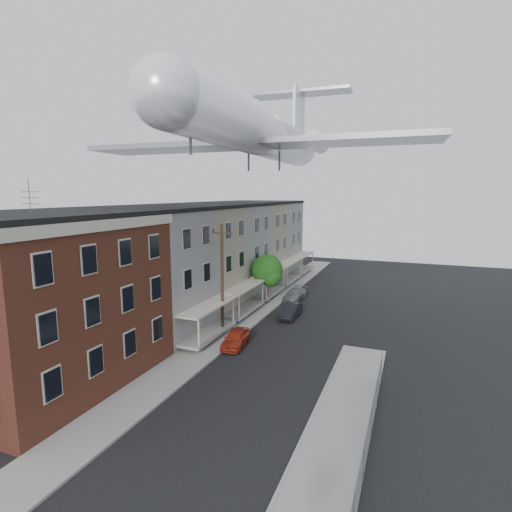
{
  "coord_description": "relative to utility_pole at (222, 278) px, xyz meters",
  "views": [
    {
      "loc": [
        8.27,
        -9.88,
        11.38
      ],
      "look_at": [
        0.74,
        9.27,
        8.13
      ],
      "focal_mm": 28.0,
      "sensor_mm": 36.0,
      "label": 1
    }
  ],
  "objects": [
    {
      "name": "airplane",
      "position": [
        2.23,
        3.08,
        11.46
      ],
      "size": [
        26.79,
        30.59,
        8.89
      ],
      "color": "white",
      "rests_on": "ground"
    },
    {
      "name": "row_house_d",
      "position": [
        -6.36,
        19.5,
        0.45
      ],
      "size": [
        11.98,
        7.0,
        10.3
      ],
      "color": "gray",
      "rests_on": "ground"
    },
    {
      "name": "car_far",
      "position": [
        2.52,
        12.42,
        -4.07
      ],
      "size": [
        1.99,
        4.3,
        1.22
      ],
      "primitive_type": "imported",
      "rotation": [
        0.0,
        0.0,
        -0.07
      ],
      "color": "slate",
      "rests_on": "ground"
    },
    {
      "name": "curb_right",
      "position": [
        9.65,
        -12.0,
        -4.6
      ],
      "size": [
        0.15,
        26.0,
        0.14
      ],
      "primitive_type": "cube",
      "color": "gray",
      "rests_on": "ground"
    },
    {
      "name": "street_tree",
      "position": [
        0.33,
        9.92,
        -1.22
      ],
      "size": [
        3.22,
        3.2,
        5.2
      ],
      "color": "black",
      "rests_on": "ground"
    },
    {
      "name": "row_house_a",
      "position": [
        -6.36,
        -1.5,
        0.45
      ],
      "size": [
        11.98,
        7.0,
        10.3
      ],
      "color": "slate",
      "rests_on": "ground"
    },
    {
      "name": "car_near",
      "position": [
        2.0,
        -1.87,
        -4.04
      ],
      "size": [
        1.93,
        3.87,
        1.27
      ],
      "primitive_type": "imported",
      "rotation": [
        0.0,
        0.0,
        0.12
      ],
      "color": "#A42A15",
      "rests_on": "ground"
    },
    {
      "name": "chainlink_fence",
      "position": [
        12.6,
        -13.0,
        -3.68
      ],
      "size": [
        0.06,
        18.06,
        1.9
      ],
      "color": "gray",
      "rests_on": "ground"
    },
    {
      "name": "row_house_b",
      "position": [
        -6.36,
        5.5,
        0.45
      ],
      "size": [
        11.98,
        7.0,
        10.3
      ],
      "color": "gray",
      "rests_on": "ground"
    },
    {
      "name": "car_mid",
      "position": [
        3.8,
        6.44,
        -4.03
      ],
      "size": [
        1.41,
        3.92,
        1.28
      ],
      "primitive_type": "imported",
      "rotation": [
        0.0,
        0.0,
        0.01
      ],
      "color": "black",
      "rests_on": "ground"
    },
    {
      "name": "utility_pole",
      "position": [
        0.0,
        0.0,
        0.0
      ],
      "size": [
        1.8,
        0.26,
        9.0
      ],
      "color": "black",
      "rests_on": "ground"
    },
    {
      "name": "curb_left",
      "position": [
        1.55,
        6.0,
        -4.6
      ],
      "size": [
        0.15,
        62.0,
        0.14
      ],
      "primitive_type": "cube",
      "color": "gray",
      "rests_on": "ground"
    },
    {
      "name": "row_house_e",
      "position": [
        -6.36,
        26.5,
        0.45
      ],
      "size": [
        11.98,
        7.0,
        10.3
      ],
      "color": "slate",
      "rests_on": "ground"
    },
    {
      "name": "sidewalk_right",
      "position": [
        11.1,
        -12.0,
        -4.61
      ],
      "size": [
        3.0,
        26.0,
        0.12
      ],
      "primitive_type": "cube",
      "color": "gray",
      "rests_on": "ground"
    },
    {
      "name": "row_house_c",
      "position": [
        -6.36,
        12.5,
        0.45
      ],
      "size": [
        11.98,
        7.0,
        10.3
      ],
      "color": "slate",
      "rests_on": "ground"
    },
    {
      "name": "sidewalk_left",
      "position": [
        0.1,
        6.0,
        -4.61
      ],
      "size": [
        3.0,
        62.0,
        0.12
      ],
      "primitive_type": "cube",
      "color": "gray",
      "rests_on": "ground"
    },
    {
      "name": "corner_building",
      "position": [
        -6.4,
        -11.0,
        0.49
      ],
      "size": [
        10.31,
        12.3,
        12.15
      ],
      "color": "black",
      "rests_on": "ground"
    }
  ]
}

